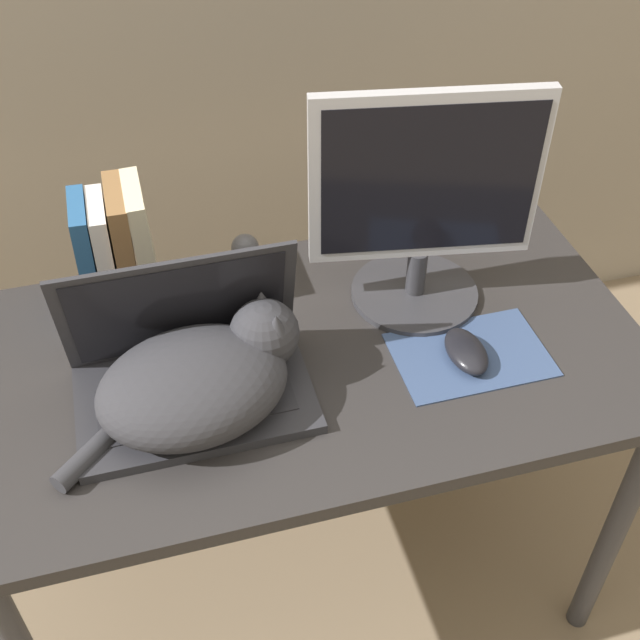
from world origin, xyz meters
TOP-DOWN VIEW (x-y plane):
  - desk at (0.00, 0.31)m, footprint 1.17×0.63m
  - laptop at (-0.20, 0.28)m, footprint 0.37×0.24m
  - cat at (-0.19, 0.23)m, footprint 0.41×0.27m
  - external_monitor at (0.23, 0.41)m, footprint 0.39×0.23m
  - mousepad at (0.27, 0.23)m, footprint 0.26×0.17m
  - computer_mouse at (0.25, 0.23)m, footprint 0.06×0.11m
  - book_row at (-0.28, 0.53)m, footprint 0.14×0.14m
  - webcam at (-0.05, 0.57)m, footprint 0.05×0.05m

SIDE VIEW (x-z plane):
  - desk at x=0.00m, z-range 0.27..0.98m
  - mousepad at x=0.27m, z-range 0.71..0.71m
  - computer_mouse at x=0.25m, z-range 0.71..0.75m
  - laptop at x=-0.20m, z-range 0.63..0.88m
  - webcam at x=-0.05m, z-range 0.72..0.80m
  - cat at x=-0.19m, z-range 0.70..0.86m
  - book_row at x=-0.28m, z-range 0.71..0.94m
  - external_monitor at x=0.23m, z-range 0.71..1.12m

